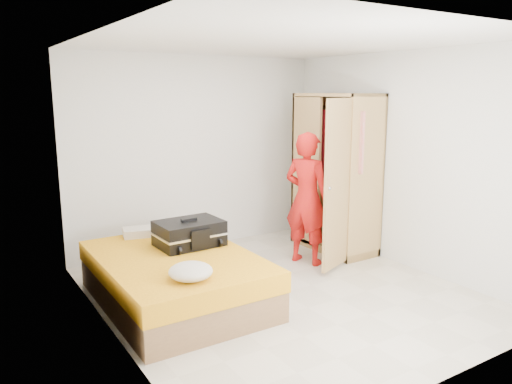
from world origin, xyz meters
TOP-DOWN VIEW (x-y plane):
  - room at (0.00, 0.00)m, footprint 4.00×4.02m
  - bed at (-1.05, 0.39)m, footprint 1.42×2.02m
  - wardrobe at (1.45, 0.85)m, footprint 1.13×1.40m
  - person at (0.83, 0.65)m, footprint 0.60×0.71m
  - suitcase at (-0.78, 0.62)m, footprint 0.71×0.54m
  - round_cushion at (-1.20, -0.29)m, footprint 0.39×0.39m
  - pillow at (-1.05, 1.24)m, footprint 0.54×0.35m

SIDE VIEW (x-z plane):
  - bed at x=-1.05m, z-range 0.00..0.50m
  - pillow at x=-1.05m, z-range 0.50..0.59m
  - round_cushion at x=-1.20m, z-range 0.50..0.65m
  - suitcase at x=-0.78m, z-range 0.48..0.78m
  - person at x=0.83m, z-range 0.00..1.65m
  - wardrobe at x=1.45m, z-range -0.05..2.05m
  - room at x=0.00m, z-range 0.00..2.60m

